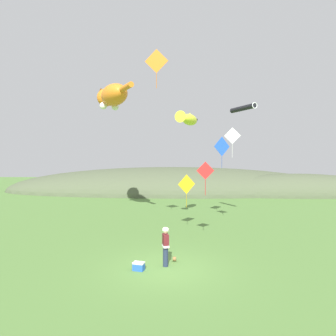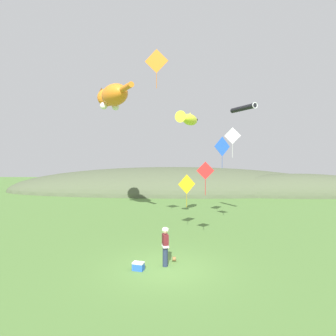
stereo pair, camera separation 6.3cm
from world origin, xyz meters
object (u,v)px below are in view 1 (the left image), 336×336
kite_diamond_red (205,171)px  kite_giant_cat (112,96)px  festival_attendant (166,246)px  kite_diamond_orange (156,61)px  kite_tube_streamer (243,108)px  picnic_cooler (139,266)px  kite_diamond_blue (222,147)px  kite_fish_windsock (188,119)px  kite_spool (174,259)px  kite_diamond_white (232,136)px  kite_diamond_gold (187,184)px

kite_diamond_red → kite_giant_cat: bearing=135.1°
festival_attendant → kite_diamond_orange: (-0.71, 4.45, 9.68)m
kite_tube_streamer → kite_diamond_red: size_ratio=1.32×
picnic_cooler → kite_tube_streamer: size_ratio=0.22×
kite_diamond_blue → kite_fish_windsock: bearing=-148.8°
kite_spool → kite_giant_cat: kite_giant_cat is taller
kite_tube_streamer → kite_diamond_blue: 3.24m
kite_diamond_orange → festival_attendant: bearing=-80.9°
kite_diamond_red → kite_diamond_blue: (1.81, 5.97, 1.58)m
festival_attendant → kite_diamond_orange: bearing=99.1°
kite_diamond_orange → kite_fish_windsock: bearing=60.0°
kite_spool → kite_diamond_white: kite_diamond_white is taller
kite_tube_streamer → kite_diamond_blue: size_ratio=1.05×
kite_diamond_blue → kite_spool: bearing=-111.8°
kite_diamond_red → kite_diamond_gold: size_ratio=0.86×
kite_diamond_orange → kite_diamond_white: (4.87, 2.01, -4.28)m
kite_spool → kite_tube_streamer: size_ratio=0.10×
kite_tube_streamer → kite_diamond_red: bearing=-123.1°
kite_diamond_red → kite_diamond_blue: kite_diamond_blue is taller
picnic_cooler → kite_diamond_blue: size_ratio=0.23×
festival_attendant → kite_diamond_red: size_ratio=0.93×
kite_diamond_gold → kite_diamond_white: 4.42m
kite_spool → kite_diamond_gold: 6.81m
festival_attendant → kite_fish_windsock: kite_fish_windsock is taller
kite_spool → kite_diamond_blue: 11.09m
kite_diamond_blue → kite_diamond_white: kite_diamond_white is taller
kite_giant_cat → kite_diamond_gold: size_ratio=2.55×
festival_attendant → kite_giant_cat: size_ratio=0.31×
festival_attendant → kite_diamond_gold: size_ratio=0.80×
festival_attendant → kite_diamond_white: 9.39m
kite_diamond_gold → picnic_cooler: bearing=-107.8°
kite_diamond_white → kite_giant_cat: bearing=156.6°
kite_diamond_orange → kite_diamond_blue: size_ratio=0.96×
kite_spool → kite_diamond_gold: bearing=82.8°
kite_diamond_gold → festival_attendant: bearing=-99.8°
kite_diamond_orange → picnic_cooler: bearing=-95.2°
kite_diamond_red → festival_attendant: bearing=-120.9°
kite_diamond_white → kite_diamond_blue: bearing=94.3°
kite_spool → kite_diamond_red: (1.73, 2.90, 4.06)m
kite_diamond_red → kite_diamond_gold: bearing=106.9°
festival_attendant → kite_tube_streamer: size_ratio=0.70×
kite_fish_windsock → kite_diamond_white: (2.87, -1.45, -1.31)m
festival_attendant → kite_spool: 1.12m
kite_diamond_blue → kite_diamond_gold: bearing=-134.8°
festival_attendant → kite_diamond_blue: bearing=67.5°
kite_diamond_orange → kite_diamond_gold: bearing=50.5°
kite_spool → kite_tube_streamer: 12.37m
kite_giant_cat → kite_tube_streamer: size_ratio=2.24×
festival_attendant → kite_spool: bearing=58.6°
kite_tube_streamer → kite_fish_windsock: bearing=-173.7°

